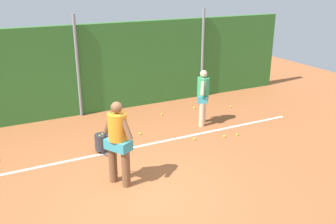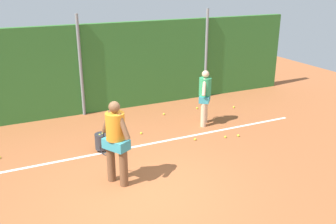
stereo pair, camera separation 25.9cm
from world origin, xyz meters
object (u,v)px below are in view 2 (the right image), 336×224
at_px(ball_hopper, 102,141).
at_px(tennis_ball_9, 141,133).
at_px(tennis_ball_5, 238,136).
at_px(tennis_ball_6, 164,114).
at_px(tennis_ball_2, 195,139).
at_px(tennis_ball_10, 112,134).
at_px(player_foreground_near, 116,139).
at_px(player_midcourt, 205,95).
at_px(tennis_ball_4, 197,108).
at_px(tennis_ball_0, 234,107).
at_px(tennis_ball_7, 206,113).
at_px(tennis_ball_8, 225,137).

distance_m(ball_hopper, tennis_ball_9, 1.51).
xyz_separation_m(tennis_ball_5, tennis_ball_6, (-1.20, 2.55, 0.00)).
relative_size(tennis_ball_2, tennis_ball_10, 1.00).
bearing_deg(player_foreground_near, tennis_ball_10, -43.90).
bearing_deg(player_midcourt, tennis_ball_4, 17.15).
relative_size(player_foreground_near, tennis_ball_0, 29.20).
distance_m(player_midcourt, ball_hopper, 3.52).
relative_size(tennis_ball_7, tennis_ball_8, 1.00).
relative_size(tennis_ball_6, tennis_ball_9, 1.00).
bearing_deg(ball_hopper, tennis_ball_0, 15.40).
bearing_deg(tennis_ball_8, ball_hopper, 169.26).
relative_size(player_midcourt, tennis_ball_4, 26.22).
xyz_separation_m(tennis_ball_5, tennis_ball_10, (-3.27, 1.65, 0.00)).
bearing_deg(tennis_ball_10, tennis_ball_6, 23.64).
bearing_deg(tennis_ball_5, player_foreground_near, -166.02).
height_order(player_midcourt, tennis_ball_5, player_midcourt).
bearing_deg(tennis_ball_5, tennis_ball_7, 87.06).
xyz_separation_m(ball_hopper, tennis_ball_0, (5.16, 1.42, -0.26)).
bearing_deg(tennis_ball_9, tennis_ball_4, 25.90).
xyz_separation_m(player_midcourt, tennis_ball_4, (0.52, 1.36, -0.94)).
xyz_separation_m(player_midcourt, tennis_ball_9, (-2.07, 0.10, -0.94)).
bearing_deg(tennis_ball_6, tennis_ball_8, -71.81).
bearing_deg(tennis_ball_9, tennis_ball_5, -28.73).
relative_size(player_midcourt, tennis_ball_9, 26.22).
bearing_deg(tennis_ball_9, ball_hopper, -154.98).
xyz_separation_m(player_midcourt, tennis_ball_10, (-2.86, 0.39, -0.94)).
bearing_deg(player_midcourt, tennis_ball_7, 3.52).
bearing_deg(player_foreground_near, tennis_ball_4, -77.76).
bearing_deg(tennis_ball_0, ball_hopper, -164.60).
xyz_separation_m(tennis_ball_0, tennis_ball_2, (-2.58, -1.85, 0.00)).
relative_size(tennis_ball_0, tennis_ball_6, 1.00).
bearing_deg(ball_hopper, tennis_ball_5, -10.85).
bearing_deg(tennis_ball_4, tennis_ball_2, -120.40).
bearing_deg(tennis_ball_9, player_midcourt, -2.85).
bearing_deg(tennis_ball_0, tennis_ball_4, 159.31).
xyz_separation_m(player_midcourt, ball_hopper, (-3.41, -0.53, -0.68)).
relative_size(tennis_ball_8, tennis_ball_9, 1.00).
height_order(tennis_ball_6, tennis_ball_10, same).
bearing_deg(player_midcourt, tennis_ball_0, -24.77).
bearing_deg(tennis_ball_4, tennis_ball_9, -154.10).
relative_size(tennis_ball_7, tennis_ball_10, 1.00).
height_order(player_foreground_near, tennis_ball_4, player_foreground_near).
distance_m(tennis_ball_6, tennis_ball_10, 2.26).
xyz_separation_m(player_foreground_near, player_midcourt, (3.54, 2.24, -0.11)).
relative_size(ball_hopper, tennis_ball_9, 7.78).
height_order(player_foreground_near, tennis_ball_8, player_foreground_near).
distance_m(player_foreground_near, tennis_ball_4, 5.53).
bearing_deg(tennis_ball_7, tennis_ball_0, 6.36).
distance_m(player_midcourt, tennis_ball_10, 3.03).
height_order(tennis_ball_0, tennis_ball_9, same).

